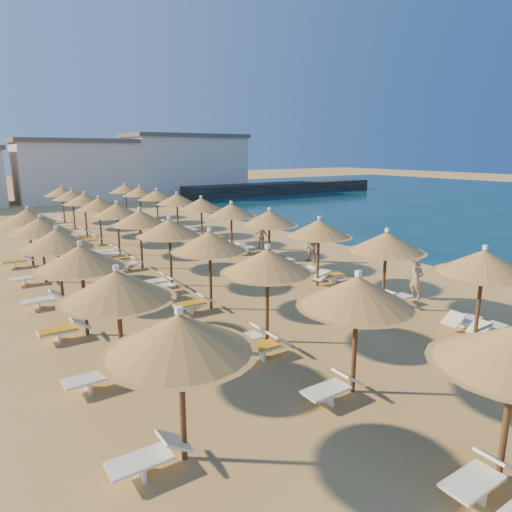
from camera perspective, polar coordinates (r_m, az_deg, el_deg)
ground at (r=17.46m, az=6.07°, el=-6.82°), size 220.00×220.00×0.00m
jetty at (r=65.51m, az=3.35°, el=8.48°), size 30.02×4.16×1.50m
hotel_blocks at (r=60.12m, az=-20.65°, el=10.10°), size 45.20×9.77×8.10m
parasol_row_east at (r=24.47m, az=-0.86°, el=5.19°), size 2.94×43.96×3.14m
parasol_row_west at (r=22.04m, az=-12.69°, el=4.01°), size 2.94×43.96×3.14m
parasol_row_inland at (r=17.25m, az=-22.45°, el=0.89°), size 2.94×21.59×3.14m
loungers at (r=22.42m, az=-8.16°, el=-1.48°), size 12.95×41.60×0.66m
beachgoer_b at (r=24.75m, az=6.97°, el=1.16°), size 0.83×0.97×1.72m
beachgoer_a at (r=19.62m, az=19.41°, el=-2.80°), size 0.45×0.63×1.62m
beachgoer_c at (r=27.87m, az=0.61°, el=2.40°), size 0.89×0.91×1.54m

